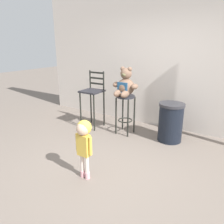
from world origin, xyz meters
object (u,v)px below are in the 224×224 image
at_px(child_walking, 84,137).
at_px(trash_bin, 171,122).
at_px(teddy_bear, 125,85).
at_px(bar_stool_with_teddy, 125,107).
at_px(bar_chair_empty, 93,95).

relative_size(child_walking, trash_bin, 1.14).
bearing_deg(child_walking, teddy_bear, -139.63).
bearing_deg(teddy_bear, bar_stool_with_teddy, 90.00).
relative_size(bar_stool_with_teddy, trash_bin, 1.09).
distance_m(bar_stool_with_teddy, trash_bin, 0.95).
bearing_deg(child_walking, bar_stool_with_teddy, -139.79).
xyz_separation_m(teddy_bear, trash_bin, (0.91, 0.18, -0.65)).
xyz_separation_m(child_walking, trash_bin, (0.61, 1.84, -0.24)).
bearing_deg(trash_bin, bar_stool_with_teddy, -170.69).
height_order(bar_stool_with_teddy, child_walking, child_walking).
height_order(teddy_bear, trash_bin, teddy_bear).
distance_m(teddy_bear, trash_bin, 1.14).
bearing_deg(child_walking, trash_bin, -168.23).
height_order(child_walking, bar_chair_empty, bar_chair_empty).
xyz_separation_m(child_walking, bar_chair_empty, (-1.11, 1.66, 0.12)).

